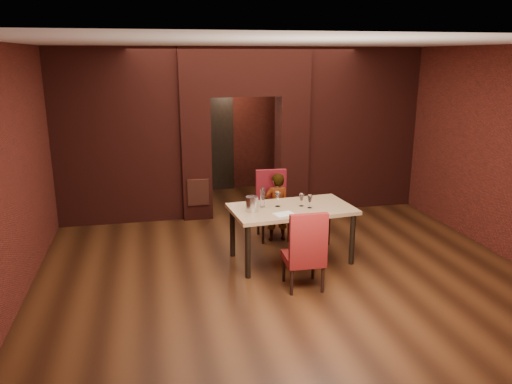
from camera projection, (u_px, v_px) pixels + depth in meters
floor at (269, 249)px, 8.11m from camera, size 8.00×8.00×0.00m
ceiling at (270, 44)px, 7.26m from camera, size 7.00×8.00×0.04m
wall_back at (228, 120)px, 11.45m from camera, size 7.00×0.04×3.20m
wall_front at (391, 245)px, 3.92m from camera, size 7.00×0.04×3.20m
wall_left at (26, 162)px, 6.96m from camera, size 0.04×8.00×3.20m
wall_right at (470, 144)px, 8.41m from camera, size 0.04×8.00×3.20m
pillar_left at (196, 158)px, 9.49m from camera, size 0.55×0.55×2.30m
pillar_right at (291, 154)px, 9.88m from camera, size 0.55×0.55×2.30m
lintel at (244, 71)px, 9.26m from camera, size 2.45×0.55×0.90m
wing_wall_left at (117, 137)px, 9.08m from camera, size 2.28×0.35×3.20m
wing_wall_right at (359, 129)px, 10.06m from camera, size 2.28×0.35×3.20m
vent_panel at (198, 192)px, 9.37m from camera, size 0.40×0.03×0.50m
rear_door at (211, 145)px, 11.46m from camera, size 0.90×0.08×2.10m
rear_door_frame at (211, 145)px, 11.42m from camera, size 1.02×0.04×2.22m
dining_table at (291, 234)px, 7.57m from camera, size 1.89×1.17×0.85m
chair_far at (273, 206)px, 8.44m from camera, size 0.55×0.55×1.16m
chair_near at (303, 249)px, 6.64m from camera, size 0.52×0.52×1.11m
person_seated at (277, 207)px, 8.36m from camera, size 0.43×0.28×1.16m
wine_glass_a at (278, 199)px, 7.46m from camera, size 0.09×0.09×0.22m
wine_glass_b at (301, 200)px, 7.49m from camera, size 0.08×0.08×0.19m
wine_glass_c at (310, 201)px, 7.40m from camera, size 0.08×0.08×0.20m
tasting_sheet at (284, 214)px, 7.13m from camera, size 0.33×0.28×0.00m
wine_bucket at (252, 204)px, 7.23m from camera, size 0.18×0.18×0.22m
water_bottle at (262, 197)px, 7.43m from camera, size 0.07×0.07×0.30m
potted_plant at (318, 221)px, 8.82m from camera, size 0.45×0.41×0.42m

